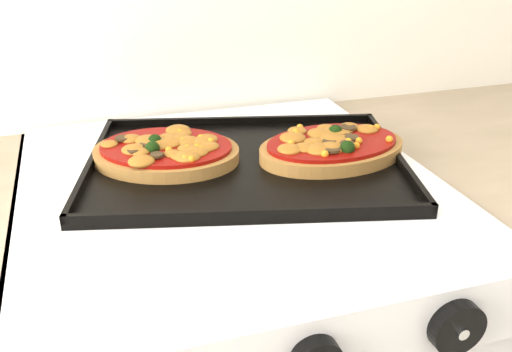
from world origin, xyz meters
name	(u,v)px	position (x,y,z in m)	size (l,w,h in m)	color
control_panel	(306,348)	(-0.01, 1.39, 0.85)	(0.60, 0.02, 0.09)	silver
knob_right	(457,327)	(0.16, 1.37, 0.85)	(0.06, 0.06, 0.02)	black
baking_tray	(246,161)	(0.03, 1.72, 0.92)	(0.47, 0.34, 0.02)	black
pizza_left	(166,150)	(-0.09, 1.76, 0.94)	(0.22, 0.17, 0.03)	#A77D39
pizza_right	(332,146)	(0.16, 1.70, 0.94)	(0.23, 0.15, 0.03)	#A77D39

